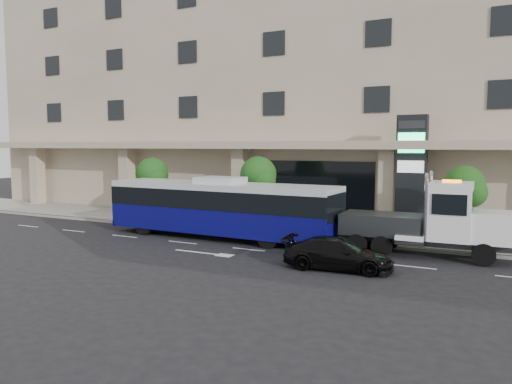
# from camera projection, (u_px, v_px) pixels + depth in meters

# --- Properties ---
(ground) EXTENTS (120.00, 120.00, 0.00)m
(ground) POSITION_uv_depth(u_px,v_px,m) (262.00, 244.00, 26.20)
(ground) COLOR black
(ground) RESTS_ON ground
(sidewalk) EXTENTS (120.00, 6.00, 0.15)m
(sidewalk) POSITION_uv_depth(u_px,v_px,m) (298.00, 229.00, 30.64)
(sidewalk) COLOR gray
(sidewalk) RESTS_ON ground
(curb) EXTENTS (120.00, 0.30, 0.15)m
(curb) POSITION_uv_depth(u_px,v_px,m) (277.00, 237.00, 27.97)
(curb) COLOR gray
(curb) RESTS_ON ground
(convention_center) EXTENTS (60.00, 17.60, 20.00)m
(convention_center) POSITION_uv_depth(u_px,v_px,m) (348.00, 84.00, 38.98)
(convention_center) COLOR tan
(convention_center) RESTS_ON ground
(tree_left) EXTENTS (2.27, 2.20, 4.22)m
(tree_left) POSITION_uv_depth(u_px,v_px,m) (152.00, 176.00, 33.57)
(tree_left) COLOR #422B19
(tree_left) RESTS_ON sidewalk
(tree_mid) EXTENTS (2.28, 2.20, 4.38)m
(tree_mid) POSITION_uv_depth(u_px,v_px,m) (259.00, 177.00, 29.97)
(tree_mid) COLOR #422B19
(tree_mid) RESTS_ON sidewalk
(tree_right) EXTENTS (2.10, 2.00, 4.04)m
(tree_right) POSITION_uv_depth(u_px,v_px,m) (465.00, 188.00, 24.85)
(tree_right) COLOR #422B19
(tree_right) RESTS_ON sidewalk
(city_bus) EXTENTS (13.65, 3.33, 3.44)m
(city_bus) POSITION_uv_depth(u_px,v_px,m) (220.00, 207.00, 27.72)
(city_bus) COLOR black
(city_bus) RESTS_ON ground
(tow_truck) EXTENTS (8.72, 2.36, 3.97)m
(tow_truck) POSITION_uv_depth(u_px,v_px,m) (433.00, 222.00, 23.08)
(tow_truck) COLOR #2D3033
(tow_truck) RESTS_ON ground
(black_sedan) EXTENTS (4.72, 2.27, 1.32)m
(black_sedan) POSITION_uv_depth(u_px,v_px,m) (338.00, 254.00, 20.84)
(black_sedan) COLOR black
(black_sedan) RESTS_ON ground
(signage_pylon) EXTENTS (1.71, 0.70, 6.75)m
(signage_pylon) POSITION_uv_depth(u_px,v_px,m) (411.00, 174.00, 28.45)
(signage_pylon) COLOR black
(signage_pylon) RESTS_ON sidewalk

